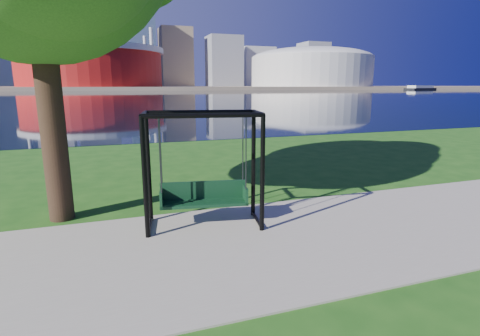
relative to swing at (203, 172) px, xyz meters
name	(u,v)px	position (x,y,z in m)	size (l,w,h in m)	color
ground	(244,234)	(0.60, -0.63, -1.09)	(900.00, 900.00, 0.00)	#1E5114
path	(253,243)	(0.60, -1.13, -1.07)	(120.00, 4.00, 0.03)	#9E937F
river	(116,96)	(0.60, 101.37, -1.08)	(900.00, 180.00, 0.02)	black
far_bank	(110,88)	(0.60, 305.37, -0.09)	(900.00, 228.00, 2.00)	#937F60
stadium	(91,65)	(-9.40, 234.37, 13.14)	(83.00, 83.00, 32.00)	maroon
arena	(311,66)	(135.60, 234.37, 14.79)	(84.00, 84.00, 26.56)	beige
skyline	(101,42)	(-3.67, 318.77, 34.80)	(392.00, 66.00, 96.50)	gray
swing	(203,172)	(0.00, 0.00, 0.00)	(2.32, 1.32, 2.25)	black
barge	(420,88)	(187.07, 185.30, 0.13)	(27.73, 14.69, 2.68)	black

